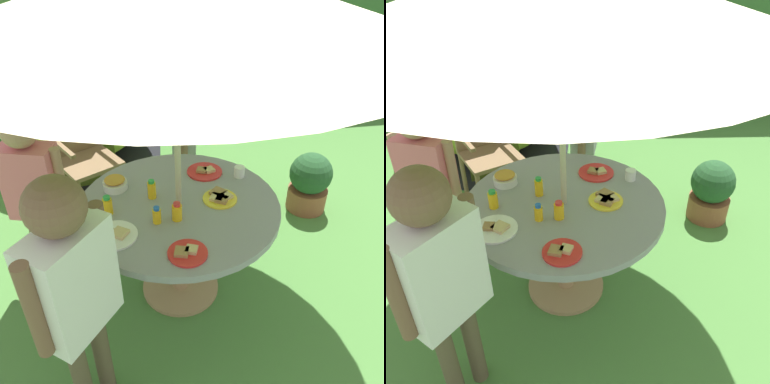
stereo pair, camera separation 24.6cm
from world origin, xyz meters
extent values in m
cube|color=#477A38|center=(0.00, 0.00, -0.01)|extent=(10.00, 10.00, 0.02)
cube|color=#33602D|center=(0.00, 3.36, 0.86)|extent=(9.00, 0.70, 1.72)
cylinder|color=tan|center=(0.00, 0.00, 0.01)|extent=(0.53, 0.53, 0.03)
cylinder|color=tan|center=(0.00, 0.00, 0.35)|extent=(0.11, 0.11, 0.69)
cylinder|color=gray|center=(0.00, 0.00, 0.71)|extent=(1.23, 1.23, 0.04)
cylinder|color=#B7AD8C|center=(0.00, 0.00, 1.04)|extent=(0.04, 0.04, 2.08)
cylinder|color=brown|center=(-0.71, 0.79, 0.22)|extent=(0.04, 0.04, 0.45)
cylinder|color=brown|center=(-0.35, 1.00, 0.22)|extent=(0.04, 0.04, 0.45)
cylinder|color=brown|center=(-0.91, 1.15, 0.22)|extent=(0.04, 0.04, 0.45)
cylinder|color=brown|center=(-0.56, 1.36, 0.22)|extent=(0.04, 0.04, 0.45)
cube|color=brown|center=(-0.63, 1.08, 0.46)|extent=(0.62, 0.62, 0.04)
cube|color=brown|center=(-0.74, 1.25, 0.78)|extent=(0.41, 0.26, 0.59)
cube|color=brown|center=(-0.81, 0.97, 0.68)|extent=(0.26, 0.41, 0.03)
cube|color=brown|center=(-0.46, 1.18, 0.68)|extent=(0.26, 0.41, 0.03)
ellipsoid|color=#B2C63F|center=(-0.82, 2.10, 0.72)|extent=(2.00, 1.90, 1.44)
cylinder|color=black|center=(-0.82, 2.10, 0.01)|extent=(2.07, 2.07, 0.01)
cube|color=#3E4516|center=(-0.66, 1.35, 0.40)|extent=(0.47, 0.13, 0.65)
cylinder|color=brown|center=(1.23, 0.77, 0.10)|extent=(0.34, 0.34, 0.20)
sphere|color=#234C28|center=(1.23, 0.77, 0.36)|extent=(0.36, 0.36, 0.36)
cylinder|color=brown|center=(0.19, 1.04, 0.29)|extent=(0.08, 0.08, 0.58)
cylinder|color=brown|center=(0.16, 0.90, 0.29)|extent=(0.08, 0.08, 0.58)
cube|color=#99999E|center=(0.17, 0.97, 0.83)|extent=(0.24, 0.37, 0.49)
cylinder|color=brown|center=(0.21, 1.16, 0.86)|extent=(0.06, 0.06, 0.44)
cylinder|color=brown|center=(0.14, 0.78, 0.86)|extent=(0.06, 0.06, 0.44)
sphere|color=brown|center=(0.17, 0.97, 1.19)|extent=(0.22, 0.22, 0.22)
cylinder|color=brown|center=(-0.95, 0.27, 0.29)|extent=(0.08, 0.08, 0.58)
cylinder|color=brown|center=(-0.81, 0.23, 0.29)|extent=(0.08, 0.08, 0.58)
cube|color=#EA727F|center=(-0.88, 0.25, 0.82)|extent=(0.37, 0.27, 0.49)
cylinder|color=tan|center=(-1.06, 0.30, 0.84)|extent=(0.06, 0.06, 0.44)
cylinder|color=tan|center=(-0.70, 0.20, 0.84)|extent=(0.06, 0.06, 0.44)
sphere|color=tan|center=(-0.88, 0.25, 1.17)|extent=(0.22, 0.22, 0.22)
cylinder|color=brown|center=(-0.59, -0.79, 0.32)|extent=(0.09, 0.09, 0.64)
cylinder|color=brown|center=(-0.49, -0.66, 0.32)|extent=(0.09, 0.09, 0.64)
cube|color=white|center=(-0.54, -0.73, 0.91)|extent=(0.38, 0.42, 0.54)
cylinder|color=brown|center=(-0.66, -0.89, 0.94)|extent=(0.07, 0.07, 0.49)
cylinder|color=brown|center=(-0.42, -0.56, 0.94)|extent=(0.07, 0.07, 0.49)
sphere|color=brown|center=(-0.54, -0.73, 1.30)|extent=(0.24, 0.24, 0.24)
cylinder|color=white|center=(-0.38, 0.22, 0.76)|extent=(0.16, 0.16, 0.05)
ellipsoid|color=gold|center=(-0.38, 0.22, 0.80)|extent=(0.13, 0.13, 0.04)
cylinder|color=white|center=(-0.38, -0.25, 0.74)|extent=(0.25, 0.25, 0.01)
cube|color=tan|center=(-0.35, -0.25, 0.76)|extent=(0.11, 0.11, 0.02)
cube|color=#9E7547|center=(-0.42, -0.25, 0.76)|extent=(0.07, 0.07, 0.02)
cylinder|color=yellow|center=(0.25, 0.00, 0.74)|extent=(0.21, 0.21, 0.01)
cube|color=tan|center=(0.29, 0.00, 0.76)|extent=(0.09, 0.09, 0.02)
cube|color=#9E7547|center=(0.25, 0.05, 0.76)|extent=(0.12, 0.12, 0.02)
cube|color=tan|center=(0.23, -0.01, 0.76)|extent=(0.10, 0.10, 0.02)
cube|color=#9E7547|center=(0.26, -0.03, 0.76)|extent=(0.10, 0.10, 0.02)
cylinder|color=red|center=(0.22, 0.33, 0.74)|extent=(0.24, 0.24, 0.01)
cube|color=tan|center=(0.25, 0.32, 0.76)|extent=(0.08, 0.08, 0.02)
cube|color=#9E7547|center=(0.20, 0.33, 0.76)|extent=(0.08, 0.08, 0.02)
cylinder|color=red|center=(-0.01, -0.45, 0.74)|extent=(0.21, 0.21, 0.01)
cube|color=tan|center=(0.01, -0.44, 0.76)|extent=(0.08, 0.08, 0.02)
cube|color=#9E7547|center=(-0.04, -0.45, 0.76)|extent=(0.09, 0.09, 0.02)
cylinder|color=yellow|center=(-0.15, 0.09, 0.79)|extent=(0.05, 0.05, 0.11)
cylinder|color=green|center=(-0.15, 0.09, 0.85)|extent=(0.04, 0.04, 0.02)
cylinder|color=yellow|center=(-0.42, -0.04, 0.79)|extent=(0.06, 0.06, 0.10)
cylinder|color=green|center=(-0.42, -0.04, 0.84)|extent=(0.04, 0.04, 0.02)
cylinder|color=yellow|center=(-0.14, -0.16, 0.78)|extent=(0.05, 0.05, 0.09)
cylinder|color=blue|center=(-0.14, -0.16, 0.83)|extent=(0.03, 0.03, 0.02)
cylinder|color=yellow|center=(-0.03, -0.15, 0.78)|extent=(0.06, 0.06, 0.10)
cylinder|color=red|center=(-0.03, -0.15, 0.84)|extent=(0.04, 0.04, 0.02)
cylinder|color=white|center=(0.44, 0.24, 0.77)|extent=(0.07, 0.07, 0.07)
camera|label=1|loc=(-0.23, -1.98, 2.18)|focal=37.94mm
camera|label=2|loc=(0.02, -2.00, 2.18)|focal=37.94mm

